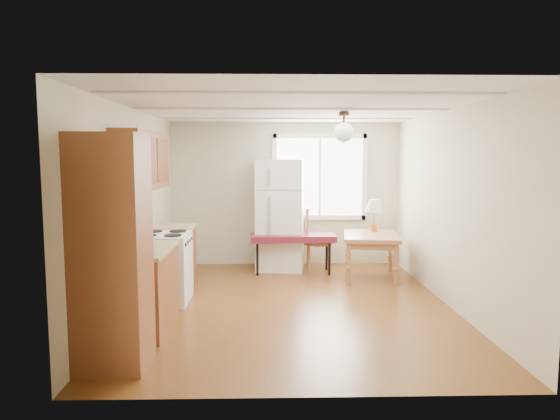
{
  "coord_description": "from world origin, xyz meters",
  "views": [
    {
      "loc": [
        -0.31,
        -6.26,
        1.89
      ],
      "look_at": [
        -0.14,
        0.76,
        1.15
      ],
      "focal_mm": 32.0,
      "sensor_mm": 36.0,
      "label": 1
    }
  ],
  "objects_px": {
    "bench": "(293,239)",
    "dining_table": "(371,241)",
    "refrigerator": "(280,215)",
    "chair": "(312,235)"
  },
  "relations": [
    {
      "from": "refrigerator",
      "to": "dining_table",
      "type": "bearing_deg",
      "value": -19.97
    },
    {
      "from": "bench",
      "to": "dining_table",
      "type": "xyz_separation_m",
      "value": [
        1.2,
        -0.38,
        0.02
      ]
    },
    {
      "from": "refrigerator",
      "to": "chair",
      "type": "bearing_deg",
      "value": -16.28
    },
    {
      "from": "refrigerator",
      "to": "bench",
      "type": "height_order",
      "value": "refrigerator"
    },
    {
      "from": "bench",
      "to": "dining_table",
      "type": "distance_m",
      "value": 1.26
    },
    {
      "from": "dining_table",
      "to": "chair",
      "type": "xyz_separation_m",
      "value": [
        -0.88,
        0.48,
        0.02
      ]
    },
    {
      "from": "chair",
      "to": "dining_table",
      "type": "bearing_deg",
      "value": -28.48
    },
    {
      "from": "bench",
      "to": "dining_table",
      "type": "relative_size",
      "value": 1.14
    },
    {
      "from": "refrigerator",
      "to": "bench",
      "type": "xyz_separation_m",
      "value": [
        0.2,
        -0.32,
        -0.36
      ]
    },
    {
      "from": "bench",
      "to": "refrigerator",
      "type": "bearing_deg",
      "value": 120.51
    }
  ]
}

